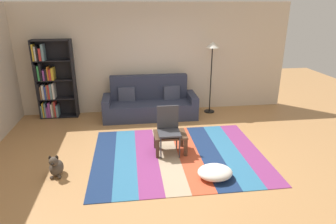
{
  "coord_description": "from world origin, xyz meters",
  "views": [
    {
      "loc": [
        -0.67,
        -4.9,
        2.67
      ],
      "look_at": [
        0.05,
        0.52,
        0.65
      ],
      "focal_mm": 31.73,
      "sensor_mm": 36.0,
      "label": 1
    }
  ],
  "objects": [
    {
      "name": "dog",
      "position": [
        -1.93,
        -0.47,
        0.16
      ],
      "size": [
        0.22,
        0.35,
        0.4
      ],
      "color": "#473D33",
      "rests_on": "ground_plane"
    },
    {
      "name": "ground_plane",
      "position": [
        0.0,
        0.0,
        0.0
      ],
      "size": [
        14.0,
        14.0,
        0.0
      ],
      "primitive_type": "plane",
      "color": "#B27F4C"
    },
    {
      "name": "standing_lamp",
      "position": [
        1.35,
        2.15,
        1.49
      ],
      "size": [
        0.32,
        0.32,
        1.79
      ],
      "color": "black",
      "rests_on": "ground_plane"
    },
    {
      "name": "coffee_table",
      "position": [
        0.03,
        0.09,
        0.3
      ],
      "size": [
        0.6,
        0.48,
        0.37
      ],
      "color": "#513826",
      "rests_on": "rug"
    },
    {
      "name": "tv_remote",
      "position": [
        -0.07,
        0.03,
        0.39
      ],
      "size": [
        0.12,
        0.15,
        0.02
      ],
      "primitive_type": "cube",
      "rotation": [
        0.0,
        0.0,
        0.61
      ],
      "color": "black",
      "rests_on": "coffee_table"
    },
    {
      "name": "bookshelf",
      "position": [
        -2.54,
        2.31,
        0.87
      ],
      "size": [
        0.9,
        0.28,
        1.88
      ],
      "color": "black",
      "rests_on": "ground_plane"
    },
    {
      "name": "rug",
      "position": [
        0.17,
        -0.08,
        0.01
      ],
      "size": [
        3.12,
        2.49,
        0.01
      ],
      "color": "navy",
      "rests_on": "ground_plane"
    },
    {
      "name": "folding_chair",
      "position": [
        0.0,
        0.09,
        0.53
      ],
      "size": [
        0.4,
        0.4,
        0.9
      ],
      "rotation": [
        0.0,
        0.0,
        -1.02
      ],
      "color": "#38383D",
      "rests_on": "ground_plane"
    },
    {
      "name": "back_wall",
      "position": [
        0.0,
        2.55,
        1.35
      ],
      "size": [
        6.8,
        0.1,
        2.7
      ],
      "primitive_type": "cube",
      "color": "beige",
      "rests_on": "ground_plane"
    },
    {
      "name": "pouf",
      "position": [
        0.63,
        -0.9,
        0.11
      ],
      "size": [
        0.56,
        0.48,
        0.2
      ],
      "primitive_type": "ellipsoid",
      "color": "white",
      "rests_on": "rug"
    },
    {
      "name": "couch",
      "position": [
        -0.2,
        2.02,
        0.34
      ],
      "size": [
        2.26,
        0.8,
        1.0
      ],
      "color": "#2D3347",
      "rests_on": "ground_plane"
    }
  ]
}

